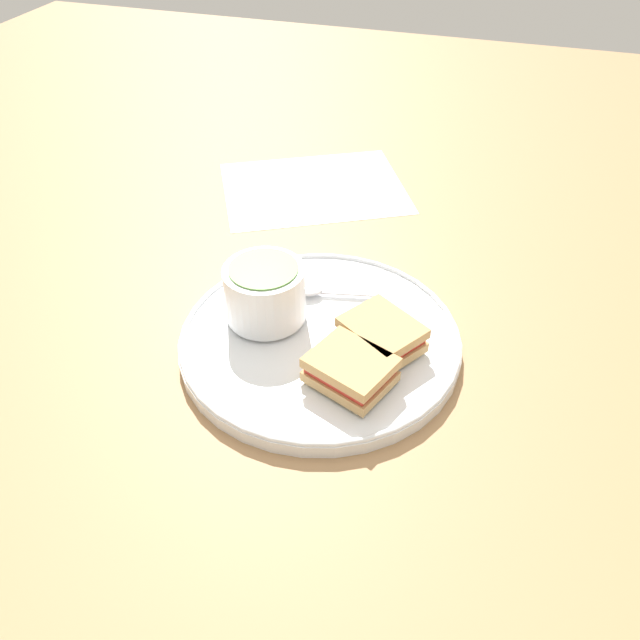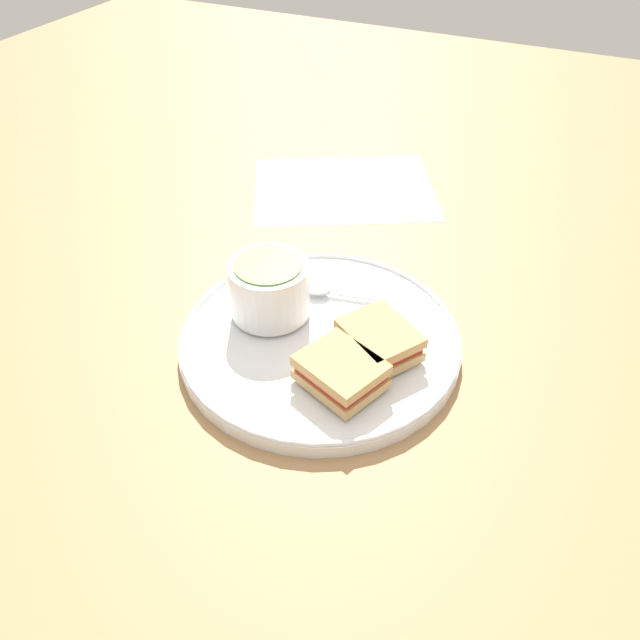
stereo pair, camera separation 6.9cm
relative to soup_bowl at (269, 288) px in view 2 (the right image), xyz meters
The scene contains 7 objects.
ground_plane 0.09m from the soup_bowl, 98.76° to the right, with size 2.40×2.40×0.00m, color #9E754C.
plate 0.08m from the soup_bowl, 98.76° to the right, with size 0.32×0.32×0.02m.
soup_bowl is the anchor object (origin of this frame).
spoon 0.08m from the soup_bowl, 34.94° to the right, with size 0.04×0.10×0.01m.
sandwich_half_near 0.14m from the soup_bowl, 120.99° to the right, with size 0.09×0.10×0.03m.
sandwich_half_far 0.14m from the soup_bowl, 94.61° to the right, with size 0.10×0.10×0.03m.
menu_sheet 0.34m from the soup_bowl, ahead, with size 0.32×0.35×0.00m.
Camera 2 is at (-0.47, -0.22, 0.49)m, focal length 35.00 mm.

